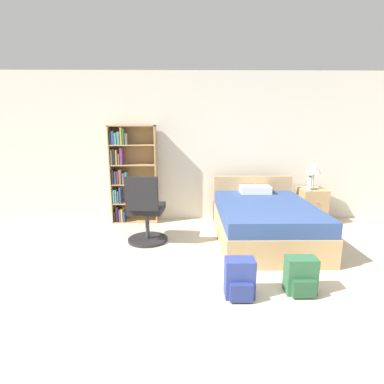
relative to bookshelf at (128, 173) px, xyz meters
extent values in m
plane|color=beige|center=(1.59, -3.03, -0.87)|extent=(14.00, 14.00, 0.00)
cube|color=silver|center=(1.59, 0.20, 0.43)|extent=(9.00, 0.06, 2.60)
cube|color=tan|center=(-0.29, -0.01, -0.02)|extent=(0.02, 0.28, 1.69)
cube|color=tan|center=(0.48, -0.01, -0.02)|extent=(0.02, 0.28, 1.69)
cube|color=#A48256|center=(0.10, 0.12, -0.02)|extent=(0.79, 0.01, 1.69)
cube|color=tan|center=(0.10, -0.01, -0.86)|extent=(0.75, 0.26, 0.02)
cube|color=black|center=(-0.26, -0.04, -0.76)|extent=(0.02, 0.20, 0.19)
cube|color=black|center=(-0.21, -0.05, -0.72)|extent=(0.04, 0.17, 0.27)
cube|color=#7A387F|center=(-0.16, -0.03, -0.74)|extent=(0.03, 0.22, 0.23)
cube|color=gold|center=(-0.13, -0.03, -0.74)|extent=(0.03, 0.21, 0.22)
cube|color=navy|center=(-0.09, -0.05, -0.76)|extent=(0.03, 0.17, 0.19)
cube|color=tan|center=(0.10, -0.01, -0.52)|extent=(0.75, 0.26, 0.02)
cube|color=teal|center=(-0.25, -0.04, -0.39)|extent=(0.03, 0.19, 0.24)
cube|color=teal|center=(-0.21, -0.04, -0.39)|extent=(0.03, 0.19, 0.24)
cube|color=#665B51|center=(-0.18, -0.05, -0.41)|extent=(0.02, 0.17, 0.21)
cube|color=navy|center=(-0.14, -0.03, -0.37)|extent=(0.03, 0.21, 0.29)
cube|color=tan|center=(0.10, -0.01, -0.18)|extent=(0.75, 0.26, 0.02)
cube|color=black|center=(-0.25, -0.03, -0.05)|extent=(0.04, 0.21, 0.25)
cube|color=navy|center=(-0.21, -0.06, -0.06)|extent=(0.02, 0.16, 0.22)
cube|color=maroon|center=(-0.17, -0.05, -0.06)|extent=(0.03, 0.18, 0.23)
cube|color=#665B51|center=(-0.12, -0.06, -0.05)|extent=(0.04, 0.15, 0.25)
cube|color=#665B51|center=(-0.07, -0.06, -0.08)|extent=(0.03, 0.16, 0.19)
cube|color=teal|center=(-0.03, -0.05, -0.07)|extent=(0.03, 0.17, 0.20)
cube|color=tan|center=(0.10, -0.01, 0.16)|extent=(0.75, 0.26, 0.02)
cube|color=#665B51|center=(-0.25, -0.03, 0.29)|extent=(0.03, 0.21, 0.25)
cube|color=black|center=(-0.21, -0.05, 0.30)|extent=(0.04, 0.18, 0.26)
cube|color=gold|center=(-0.17, -0.04, 0.29)|extent=(0.02, 0.19, 0.25)
cube|color=#665B51|center=(-0.13, -0.05, 0.26)|extent=(0.03, 0.17, 0.19)
cube|color=#7A387F|center=(-0.09, -0.05, 0.31)|extent=(0.03, 0.18, 0.28)
cube|color=tan|center=(0.10, -0.01, 0.49)|extent=(0.75, 0.26, 0.02)
cube|color=black|center=(-0.25, -0.05, 0.61)|extent=(0.03, 0.17, 0.20)
cube|color=navy|center=(-0.21, -0.05, 0.62)|extent=(0.04, 0.18, 0.23)
cube|color=teal|center=(-0.17, -0.05, 0.60)|extent=(0.04, 0.17, 0.20)
cube|color=teal|center=(-0.12, -0.04, 0.61)|extent=(0.04, 0.20, 0.21)
cube|color=gold|center=(-0.07, -0.03, 0.65)|extent=(0.03, 0.21, 0.29)
cube|color=#2D6638|center=(-0.03, -0.06, 0.64)|extent=(0.03, 0.16, 0.26)
cube|color=#665B51|center=(0.01, -0.05, 0.60)|extent=(0.04, 0.17, 0.19)
cube|color=tan|center=(0.10, -0.01, 0.81)|extent=(0.79, 0.28, 0.02)
cube|color=tan|center=(2.17, -0.98, -0.68)|extent=(1.35, 1.91, 0.38)
cube|color=#334C84|center=(2.17, -0.98, -0.39)|extent=(1.33, 1.87, 0.20)
cube|color=tan|center=(2.17, -0.07, -0.46)|extent=(1.35, 0.08, 0.83)
cube|color=white|center=(2.17, -0.28, -0.23)|extent=(0.50, 0.30, 0.12)
cylinder|color=#232326|center=(0.44, -0.96, -0.85)|extent=(0.59, 0.59, 0.04)
cylinder|color=#333338|center=(0.44, -0.96, -0.62)|extent=(0.06, 0.06, 0.41)
cube|color=black|center=(0.44, -0.96, -0.37)|extent=(0.52, 0.52, 0.10)
cube|color=black|center=(0.42, -1.23, -0.09)|extent=(0.45, 0.12, 0.46)
cube|color=tan|center=(3.22, -0.11, -0.56)|extent=(0.42, 0.47, 0.61)
sphere|color=tan|center=(3.22, -0.36, -0.44)|extent=(0.02, 0.02, 0.02)
cylinder|color=#B2B2B7|center=(3.21, -0.13, -0.25)|extent=(0.16, 0.16, 0.02)
cylinder|color=#B2B2B7|center=(3.21, -0.13, -0.11)|extent=(0.02, 0.02, 0.25)
cone|color=silver|center=(3.21, -0.13, 0.11)|extent=(0.23, 0.23, 0.19)
cylinder|color=silver|center=(3.11, -0.23, -0.15)|extent=(0.08, 0.08, 0.22)
cylinder|color=#2D2D33|center=(3.11, -0.23, -0.03)|extent=(0.05, 0.05, 0.02)
cube|color=#2D603D|center=(2.19, -2.40, -0.68)|extent=(0.31, 0.18, 0.38)
cube|color=#275234|center=(2.19, -2.52, -0.76)|extent=(0.23, 0.06, 0.17)
cube|color=navy|center=(1.56, -2.46, -0.67)|extent=(0.29, 0.19, 0.40)
cube|color=navy|center=(1.56, -2.59, -0.76)|extent=(0.22, 0.07, 0.18)
camera|label=1|loc=(1.05, -5.18, 0.81)|focal=28.00mm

